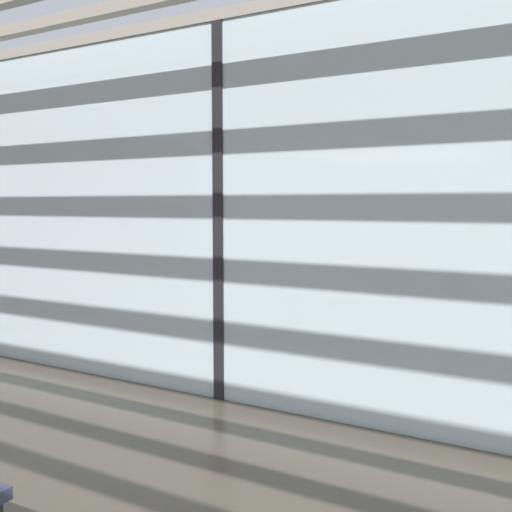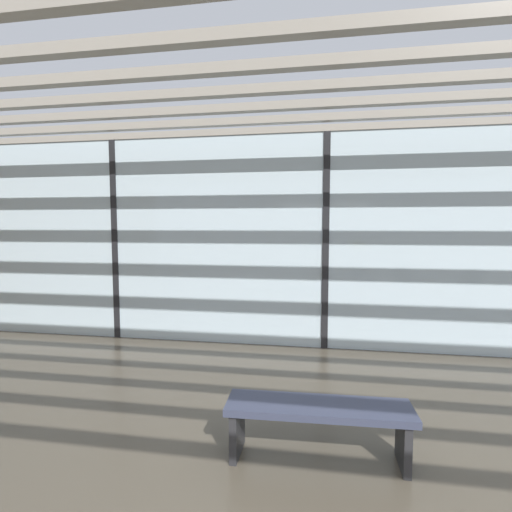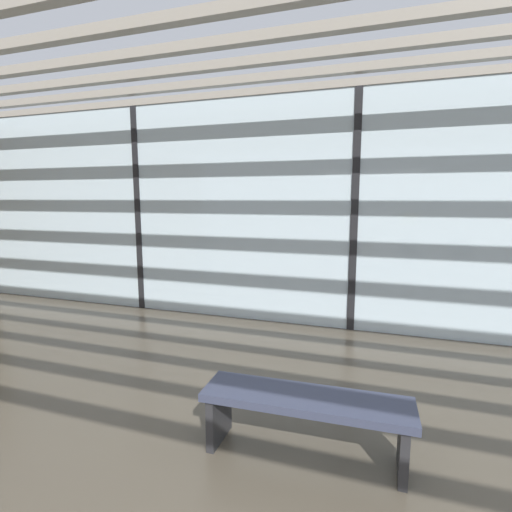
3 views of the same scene
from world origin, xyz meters
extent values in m
cube|color=silver|center=(0.00, 5.20, 1.66)|extent=(14.00, 0.08, 3.32)
cube|color=black|center=(-3.50, 5.20, 1.66)|extent=(0.10, 0.12, 3.32)
cube|color=black|center=(0.00, 5.20, 1.66)|extent=(0.10, 0.12, 3.32)
cube|color=gray|center=(0.00, 3.40, 3.37)|extent=(13.72, 0.12, 0.10)
cube|color=gray|center=(0.00, 4.00, 3.37)|extent=(13.72, 0.12, 0.10)
cube|color=gray|center=(0.00, 4.60, 3.37)|extent=(13.72, 0.12, 0.10)
cube|color=gray|center=(0.00, 5.20, 3.37)|extent=(13.72, 0.12, 0.10)
ellipsoid|color=#B2BCD6|center=(0.05, 9.57, 2.06)|extent=(12.80, 4.11, 4.11)
sphere|color=gray|center=(-5.84, 9.57, 2.06)|extent=(2.26, 2.26, 2.26)
sphere|color=black|center=(-3.47, 7.68, 2.36)|extent=(0.28, 0.28, 0.28)
sphere|color=black|center=(-2.57, 7.68, 2.36)|extent=(0.28, 0.28, 0.28)
sphere|color=black|center=(-1.67, 7.68, 2.36)|extent=(0.28, 0.28, 0.28)
sphere|color=black|center=(-0.77, 7.68, 2.36)|extent=(0.28, 0.28, 0.28)
cube|color=#33384C|center=(-0.08, 2.24, 0.44)|extent=(1.51, 0.46, 0.06)
cube|color=#262628|center=(-0.75, 2.22, 0.21)|extent=(0.06, 0.36, 0.41)
cube|color=#262628|center=(0.59, 2.27, 0.21)|extent=(0.06, 0.36, 0.41)
camera|label=1|loc=(2.97, 0.74, 1.76)|focal=42.27mm
camera|label=2|loc=(-0.08, -0.80, 1.92)|focal=26.85mm
camera|label=3|loc=(0.40, -0.32, 1.87)|focal=27.05mm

